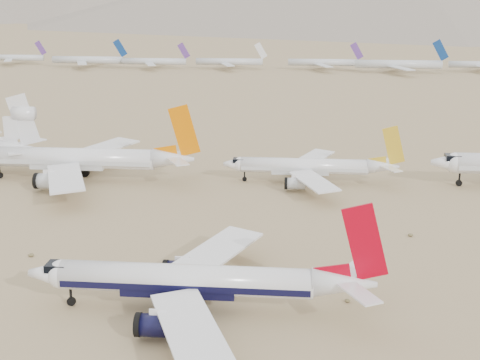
# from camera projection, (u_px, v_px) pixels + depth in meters

# --- Properties ---
(ground) EXTENTS (7000.00, 7000.00, 0.00)m
(ground) POSITION_uv_depth(u_px,v_px,m) (187.00, 300.00, 101.84)
(ground) COLOR #907A54
(ground) RESTS_ON ground
(main_airliner) EXTENTS (49.71, 48.55, 17.54)m
(main_airliner) POSITION_uv_depth(u_px,v_px,m) (201.00, 281.00, 97.04)
(main_airliner) COLOR white
(main_airliner) RESTS_ON ground
(row2_gold_tail) EXTENTS (41.24, 40.33, 14.68)m
(row2_gold_tail) POSITION_uv_depth(u_px,v_px,m) (311.00, 167.00, 161.82)
(row2_gold_tail) COLOR white
(row2_gold_tail) RESTS_ON ground
(row2_orange_tail) EXTENTS (54.52, 53.34, 19.45)m
(row2_orange_tail) POSITION_uv_depth(u_px,v_px,m) (82.00, 159.00, 163.56)
(row2_orange_tail) COLOR white
(row2_orange_tail) RESTS_ON ground
(distant_storage_row) EXTENTS (563.04, 62.30, 16.34)m
(distant_storage_row) POSITION_uv_depth(u_px,v_px,m) (321.00, 63.00, 384.09)
(distant_storage_row) COLOR silver
(distant_storage_row) RESTS_ON ground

